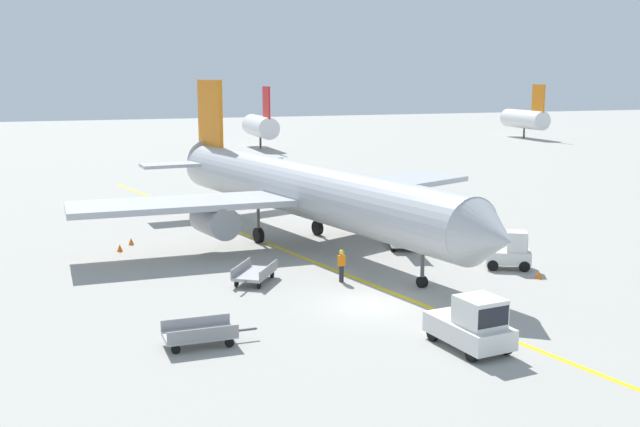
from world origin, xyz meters
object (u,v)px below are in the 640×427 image
at_px(pushback_tug, 472,325).
at_px(belt_loader_aft_hold, 433,231).
at_px(baggage_cart_loaded, 200,334).
at_px(safety_cone_wingtip_left, 120,248).
at_px(baggage_cart_empty_trailing, 255,274).
at_px(airliner, 300,190).
at_px(baggage_tug_near_wing, 511,252).
at_px(safety_cone_nose_right, 396,223).
at_px(belt_loader_forward_hold, 401,234).
at_px(ground_crew_marshaller, 341,265).
at_px(safety_cone_nose_left, 131,241).
at_px(safety_cone_wingtip_right, 539,274).

distance_m(pushback_tug, belt_loader_aft_hold, 18.74).
height_order(baggage_cart_loaded, safety_cone_wingtip_left, baggage_cart_loaded).
bearing_deg(baggage_cart_empty_trailing, airliner, 58.30).
height_order(baggage_tug_near_wing, safety_cone_nose_right, baggage_tug_near_wing).
distance_m(baggage_cart_loaded, baggage_cart_empty_trailing, 9.32).
bearing_deg(baggage_cart_loaded, belt_loader_aft_hold, 38.12).
relative_size(belt_loader_forward_hold, belt_loader_aft_hold, 1.03).
bearing_deg(airliner, safety_cone_wingtip_left, 173.41).
distance_m(airliner, ground_crew_marshaller, 9.80).
relative_size(belt_loader_aft_hold, baggage_cart_loaded, 1.33).
bearing_deg(belt_loader_aft_hold, ground_crew_marshaller, -142.76).
bearing_deg(safety_cone_nose_right, airliner, -160.24).
distance_m(safety_cone_nose_left, safety_cone_wingtip_left, 1.82).
xyz_separation_m(baggage_cart_loaded, ground_crew_marshaller, (8.55, 6.92, 0.44)).
xyz_separation_m(pushback_tug, baggage_cart_empty_trailing, (-5.65, 12.13, -0.53)).
xyz_separation_m(belt_loader_aft_hold, safety_cone_nose_left, (-18.03, 5.81, -0.56)).
height_order(airliner, safety_cone_wingtip_right, airliner).
bearing_deg(safety_cone_nose_right, safety_cone_nose_left, 179.91).
xyz_separation_m(ground_crew_marshaller, safety_cone_wingtip_right, (10.00, -2.76, -0.69)).
xyz_separation_m(belt_loader_forward_hold, safety_cone_wingtip_right, (3.70, -9.14, -0.56)).
bearing_deg(belt_loader_aft_hold, safety_cone_wingtip_right, -81.31).
relative_size(pushback_tug, ground_crew_marshaller, 2.25).
distance_m(safety_cone_wingtip_left, safety_cone_wingtip_right, 24.34).
xyz_separation_m(baggage_cart_loaded, safety_cone_nose_left, (-0.90, 19.26, -0.25)).
relative_size(ground_crew_marshaller, safety_cone_nose_right, 3.86).
bearing_deg(baggage_cart_empty_trailing, safety_cone_nose_left, 115.28).
bearing_deg(ground_crew_marshaller, safety_cone_wingtip_right, -15.45).
xyz_separation_m(baggage_tug_near_wing, belt_loader_forward_hold, (-3.43, 6.89, -0.15)).
xyz_separation_m(pushback_tug, safety_cone_nose_left, (-10.84, 23.12, -0.77)).
xyz_separation_m(pushback_tug, belt_loader_aft_hold, (7.19, 17.30, -0.22)).
xyz_separation_m(baggage_cart_empty_trailing, safety_cone_nose_right, (12.98, 10.96, -0.25)).
height_order(belt_loader_forward_hold, safety_cone_wingtip_right, belt_loader_forward_hold).
height_order(baggage_cart_loaded, safety_cone_nose_right, baggage_cart_loaded).
distance_m(pushback_tug, ground_crew_marshaller, 10.87).
bearing_deg(belt_loader_forward_hold, baggage_tug_near_wing, -63.51).
height_order(airliner, baggage_cart_empty_trailing, airliner).
bearing_deg(safety_cone_nose_left, ground_crew_marshaller, -52.55).
distance_m(baggage_tug_near_wing, baggage_cart_loaded, 19.38).
xyz_separation_m(belt_loader_forward_hold, belt_loader_aft_hold, (2.28, 0.15, 0.00)).
bearing_deg(safety_cone_wingtip_right, pushback_tug, -137.05).
distance_m(pushback_tug, safety_cone_wingtip_right, 11.79).
distance_m(baggage_tug_near_wing, baggage_cart_empty_trailing, 14.12).
height_order(baggage_tug_near_wing, safety_cone_nose_left, baggage_tug_near_wing).
distance_m(ground_crew_marshaller, safety_cone_nose_left, 15.56).
height_order(belt_loader_forward_hold, baggage_cart_empty_trailing, belt_loader_forward_hold).
height_order(baggage_cart_empty_trailing, safety_cone_nose_right, baggage_cart_empty_trailing).
distance_m(safety_cone_nose_left, safety_cone_nose_right, 18.17).
height_order(pushback_tug, ground_crew_marshaller, pushback_tug).
height_order(belt_loader_forward_hold, safety_cone_wingtip_left, belt_loader_forward_hold).
xyz_separation_m(belt_loader_forward_hold, safety_cone_nose_right, (2.42, 5.94, -0.56)).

